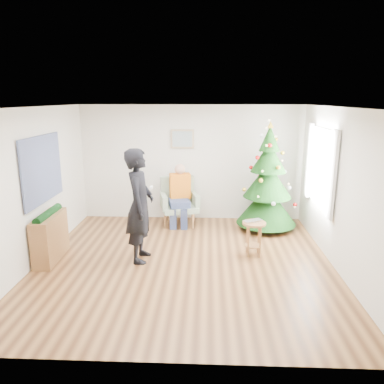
{
  "coord_description": "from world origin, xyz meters",
  "views": [
    {
      "loc": [
        0.39,
        -5.9,
        2.74
      ],
      "look_at": [
        0.1,
        0.6,
        1.1
      ],
      "focal_mm": 35.0,
      "sensor_mm": 36.0,
      "label": 1
    }
  ],
  "objects_px": {
    "armchair": "(179,207)",
    "christmas_tree": "(268,182)",
    "console": "(50,237)",
    "standing_man": "(140,206)",
    "stool": "(254,238)"
  },
  "relations": [
    {
      "from": "christmas_tree",
      "to": "standing_man",
      "type": "distance_m",
      "value": 2.95
    },
    {
      "from": "stool",
      "to": "armchair",
      "type": "xyz_separation_m",
      "value": [
        -1.46,
        1.68,
        0.07
      ]
    },
    {
      "from": "console",
      "to": "standing_man",
      "type": "bearing_deg",
      "value": -0.27
    },
    {
      "from": "stool",
      "to": "standing_man",
      "type": "distance_m",
      "value": 2.09
    },
    {
      "from": "armchair",
      "to": "standing_man",
      "type": "distance_m",
      "value": 2.1
    },
    {
      "from": "christmas_tree",
      "to": "stool",
      "type": "height_order",
      "value": "christmas_tree"
    },
    {
      "from": "stool",
      "to": "console",
      "type": "relative_size",
      "value": 0.62
    },
    {
      "from": "armchair",
      "to": "christmas_tree",
      "type": "bearing_deg",
      "value": -20.51
    },
    {
      "from": "standing_man",
      "to": "console",
      "type": "bearing_deg",
      "value": 92.55
    },
    {
      "from": "stool",
      "to": "console",
      "type": "bearing_deg",
      "value": -174.78
    },
    {
      "from": "standing_man",
      "to": "christmas_tree",
      "type": "bearing_deg",
      "value": -54.09
    },
    {
      "from": "christmas_tree",
      "to": "standing_man",
      "type": "xyz_separation_m",
      "value": [
        -2.4,
        -1.71,
        -0.06
      ]
    },
    {
      "from": "stool",
      "to": "standing_man",
      "type": "xyz_separation_m",
      "value": [
        -1.97,
        -0.26,
        0.66
      ]
    },
    {
      "from": "christmas_tree",
      "to": "console",
      "type": "xyz_separation_m",
      "value": [
        -3.97,
        -1.77,
        -0.63
      ]
    },
    {
      "from": "christmas_tree",
      "to": "console",
      "type": "distance_m",
      "value": 4.39
    }
  ]
}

